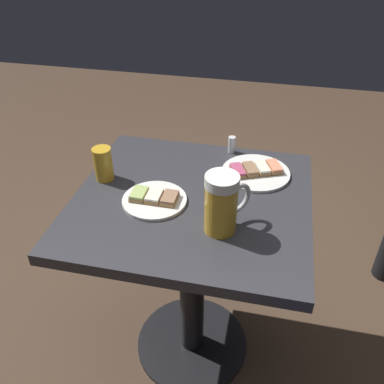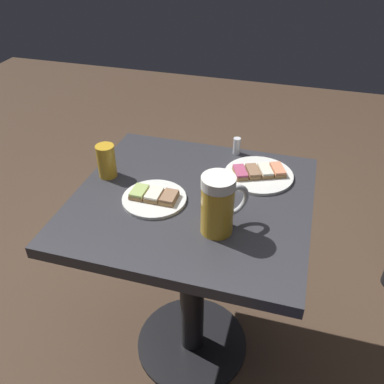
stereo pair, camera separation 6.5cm
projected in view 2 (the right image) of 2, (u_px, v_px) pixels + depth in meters
ground_plane at (192, 343)px, 1.68m from camera, size 6.00×6.00×0.00m
cafe_table at (192, 241)px, 1.36m from camera, size 0.71×0.67×0.74m
plate_near at (259, 174)px, 1.35m from camera, size 0.22×0.22×0.03m
plate_far at (154, 198)px, 1.24m from camera, size 0.19×0.19×0.03m
beer_mug at (219, 204)px, 1.08m from camera, size 0.12×0.13×0.17m
beer_glass_small at (106, 161)px, 1.32m from camera, size 0.06×0.06×0.11m
salt_shaker at (237, 146)px, 1.45m from camera, size 0.03×0.03×0.06m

